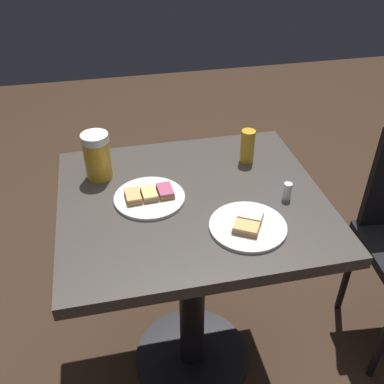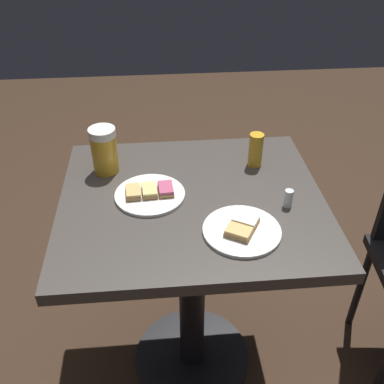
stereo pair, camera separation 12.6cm
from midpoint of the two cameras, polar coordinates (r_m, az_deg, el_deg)
ground_plane at (r=1.85m, az=-2.08°, el=-20.56°), size 6.00×6.00×0.00m
cafe_table at (r=1.39m, az=-2.62°, el=-6.82°), size 0.67×0.76×0.78m
plate_near at (r=1.27m, az=-8.35°, el=-0.71°), size 0.20×0.20×0.03m
plate_far at (r=1.17m, az=4.17°, el=-4.45°), size 0.21×0.21×0.03m
beer_mug at (r=1.37m, az=-14.73°, el=4.51°), size 0.13×0.08×0.15m
beer_glass_small at (r=1.41m, az=4.64°, el=5.82°), size 0.04×0.04×0.11m
salt_shaker at (r=1.27m, az=9.44°, el=-0.02°), size 0.02×0.02×0.05m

